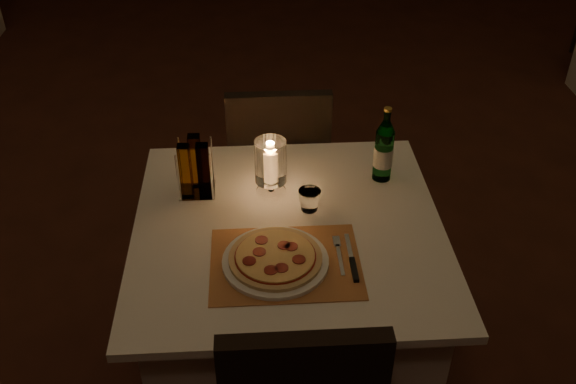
{
  "coord_description": "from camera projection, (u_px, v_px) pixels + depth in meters",
  "views": [
    {
      "loc": [
        0.05,
        -2.16,
        2.04
      ],
      "look_at": [
        0.15,
        -0.53,
        0.86
      ],
      "focal_mm": 40.0,
      "sensor_mm": 36.0,
      "label": 1
    }
  ],
  "objects": [
    {
      "name": "knife",
      "position": [
        353.0,
        265.0,
        1.91
      ],
      "size": [
        0.02,
        0.22,
        0.01
      ],
      "color": "black",
      "rests_on": "placemat"
    },
    {
      "name": "plate",
      "position": [
        275.0,
        261.0,
        1.92
      ],
      "size": [
        0.32,
        0.32,
        0.01
      ],
      "primitive_type": "cylinder",
      "color": "white",
      "rests_on": "placemat"
    },
    {
      "name": "floor",
      "position": [
        247.0,
        280.0,
        2.94
      ],
      "size": [
        8.0,
        10.0,
        0.02
      ],
      "primitive_type": "cube",
      "color": "#441E15",
      "rests_on": "ground"
    },
    {
      "name": "tumbler",
      "position": [
        309.0,
        200.0,
        2.12
      ],
      "size": [
        0.07,
        0.07,
        0.07
      ],
      "primitive_type": null,
      "color": "white",
      "rests_on": "main_table"
    },
    {
      "name": "pizza",
      "position": [
        275.0,
        257.0,
        1.91
      ],
      "size": [
        0.28,
        0.28,
        0.02
      ],
      "color": "#D8B77F",
      "rests_on": "plate"
    },
    {
      "name": "chair_far",
      "position": [
        278.0,
        156.0,
        2.76
      ],
      "size": [
        0.42,
        0.42,
        0.9
      ],
      "color": "black",
      "rests_on": "ground"
    },
    {
      "name": "main_table",
      "position": [
        288.0,
        306.0,
        2.28
      ],
      "size": [
        1.0,
        1.0,
        0.74
      ],
      "color": "white",
      "rests_on": "ground"
    },
    {
      "name": "cruet_caddy",
      "position": [
        195.0,
        170.0,
        2.16
      ],
      "size": [
        0.12,
        0.12,
        0.21
      ],
      "color": "white",
      "rests_on": "main_table"
    },
    {
      "name": "water_bottle",
      "position": [
        384.0,
        151.0,
        2.23
      ],
      "size": [
        0.07,
        0.07,
        0.28
      ],
      "color": "#60B26C",
      "rests_on": "main_table"
    },
    {
      "name": "placemat",
      "position": [
        285.0,
        263.0,
        1.92
      ],
      "size": [
        0.45,
        0.34,
        0.0
      ],
      "primitive_type": "cube",
      "color": "#B16E3D",
      "rests_on": "main_table"
    },
    {
      "name": "hurricane_candle",
      "position": [
        271.0,
        163.0,
        2.15
      ],
      "size": [
        0.11,
        0.11,
        0.21
      ],
      "color": "white",
      "rests_on": "main_table"
    },
    {
      "name": "fork",
      "position": [
        339.0,
        252.0,
        1.96
      ],
      "size": [
        0.02,
        0.18,
        0.0
      ],
      "color": "silver",
      "rests_on": "placemat"
    }
  ]
}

